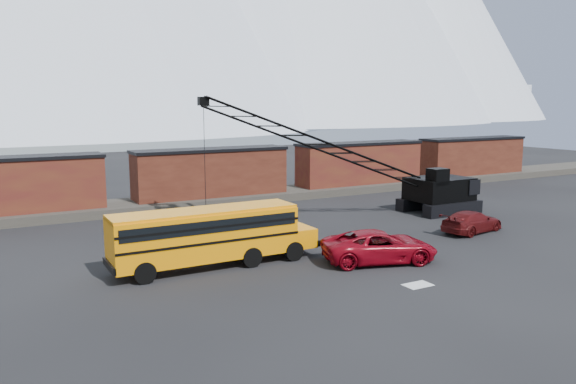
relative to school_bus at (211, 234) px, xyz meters
name	(u,v)px	position (x,y,z in m)	size (l,w,h in m)	color
ground	(360,266)	(7.11, -3.83, -1.79)	(160.00, 160.00, 0.00)	black
gravel_berm	(212,199)	(7.11, 18.17, -1.44)	(120.00, 5.00, 0.70)	#48433B
boxcar_west_near	(8,185)	(-8.89, 18.17, 0.97)	(13.70, 3.10, 4.17)	#4B1516
boxcar_mid	(211,172)	(7.11, 18.17, 0.97)	(13.70, 3.10, 4.17)	#582618
boxcar_east_near	(360,163)	(23.11, 18.17, 0.97)	(13.70, 3.10, 4.17)	#4B1516
boxcar_east_far	(473,156)	(39.11, 18.17, 0.97)	(13.70, 3.10, 4.17)	#582618
snow_patch	(418,285)	(7.61, -7.83, -1.78)	(1.40, 0.90, 0.02)	silver
school_bus	(211,234)	(0.00, 0.00, 0.00)	(11.65, 2.65, 3.19)	orange
red_pickup	(379,246)	(8.51, -3.67, -0.91)	(2.95, 6.39, 1.78)	maroon
maroon_suv	(472,222)	(18.59, -0.98, -1.05)	(2.07, 5.10, 1.48)	#4E0D0F
crawler_crane	(330,149)	(12.34, 7.25, 3.59)	(22.10, 5.86, 9.40)	black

